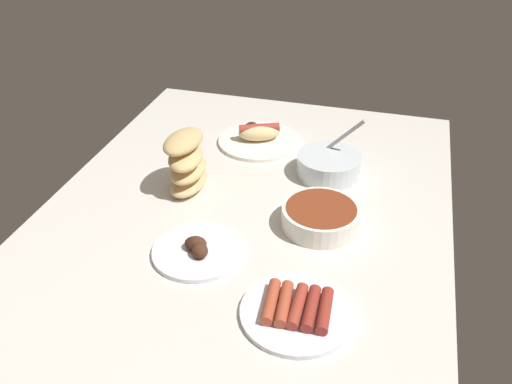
{
  "coord_description": "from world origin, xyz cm",
  "views": [
    {
      "loc": [
        -97.03,
        -29.57,
        71.42
      ],
      "look_at": [
        3.18,
        -1.6,
        3.0
      ],
      "focal_mm": 38.61,
      "sensor_mm": 36.0,
      "label": 1
    }
  ],
  "objects_px": {
    "bread_stack": "(186,163)",
    "plate_grilled_meat": "(198,250)",
    "plate_sausages": "(297,310)",
    "bowl_coleslaw": "(329,164)",
    "plate_hotdog_assembled": "(259,137)",
    "bowl_chili": "(321,216)"
  },
  "relations": [
    {
      "from": "plate_sausages",
      "to": "bowl_chili",
      "type": "xyz_separation_m",
      "value": [
        0.27,
        0.01,
        0.02
      ]
    },
    {
      "from": "plate_hotdog_assembled",
      "to": "bowl_coleslaw",
      "type": "bearing_deg",
      "value": -119.09
    },
    {
      "from": "bread_stack",
      "to": "plate_grilled_meat",
      "type": "bearing_deg",
      "value": -154.19
    },
    {
      "from": "plate_hotdog_assembled",
      "to": "plate_sausages",
      "type": "bearing_deg",
      "value": -158.66
    },
    {
      "from": "bread_stack",
      "to": "plate_grilled_meat",
      "type": "distance_m",
      "value": 0.25
    },
    {
      "from": "plate_hotdog_assembled",
      "to": "bowl_chili",
      "type": "relative_size",
      "value": 1.33
    },
    {
      "from": "bread_stack",
      "to": "plate_sausages",
      "type": "relative_size",
      "value": 0.72
    },
    {
      "from": "bread_stack",
      "to": "bowl_coleslaw",
      "type": "xyz_separation_m",
      "value": [
        0.15,
        -0.31,
        -0.04
      ]
    },
    {
      "from": "bowl_coleslaw",
      "to": "bowl_chili",
      "type": "relative_size",
      "value": 0.93
    },
    {
      "from": "bowl_coleslaw",
      "to": "plate_hotdog_assembled",
      "type": "xyz_separation_m",
      "value": [
        0.12,
        0.21,
        -0.01
      ]
    },
    {
      "from": "bowl_coleslaw",
      "to": "plate_hotdog_assembled",
      "type": "height_order",
      "value": "bowl_coleslaw"
    },
    {
      "from": "bread_stack",
      "to": "plate_hotdog_assembled",
      "type": "distance_m",
      "value": 0.29
    },
    {
      "from": "plate_grilled_meat",
      "to": "plate_sausages",
      "type": "xyz_separation_m",
      "value": [
        -0.11,
        -0.23,
        0.0
      ]
    },
    {
      "from": "bowl_chili",
      "to": "plate_grilled_meat",
      "type": "bearing_deg",
      "value": 125.54
    },
    {
      "from": "plate_sausages",
      "to": "bowl_coleslaw",
      "type": "relative_size",
      "value": 1.3
    },
    {
      "from": "plate_sausages",
      "to": "bowl_coleslaw",
      "type": "height_order",
      "value": "bowl_coleslaw"
    },
    {
      "from": "plate_grilled_meat",
      "to": "plate_hotdog_assembled",
      "type": "distance_m",
      "value": 0.49
    },
    {
      "from": "plate_hotdog_assembled",
      "to": "plate_grilled_meat",
      "type": "bearing_deg",
      "value": -179.21
    },
    {
      "from": "plate_sausages",
      "to": "bowl_chili",
      "type": "height_order",
      "value": "bowl_chili"
    },
    {
      "from": "plate_grilled_meat",
      "to": "bowl_coleslaw",
      "type": "relative_size",
      "value": 1.17
    },
    {
      "from": "plate_sausages",
      "to": "bowl_coleslaw",
      "type": "xyz_separation_m",
      "value": [
        0.48,
        0.02,
        0.02
      ]
    },
    {
      "from": "plate_grilled_meat",
      "to": "bowl_chili",
      "type": "bearing_deg",
      "value": -54.46
    }
  ]
}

